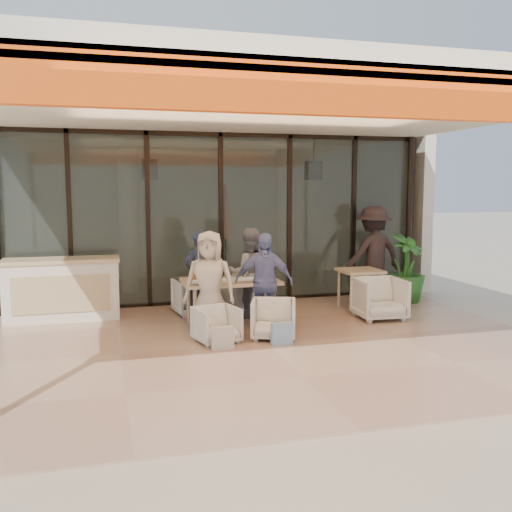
{
  "coord_description": "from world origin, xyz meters",
  "views": [
    {
      "loc": [
        -2.22,
        -7.46,
        2.21
      ],
      "look_at": [
        0.1,
        0.9,
        1.15
      ],
      "focal_mm": 40.0,
      "sensor_mm": 36.0,
      "label": 1
    }
  ],
  "objects_px": {
    "chair_near_right": "(273,317)",
    "diner_periwinkle": "(264,282)",
    "host_counter": "(62,289)",
    "dining_table": "(230,283)",
    "chair_far_left": "(195,295)",
    "diner_navy": "(199,276)",
    "potted_palm": "(406,268)",
    "diner_grey": "(249,273)",
    "chair_far_right": "(242,291)",
    "side_table": "(360,275)",
    "side_chair": "(380,297)",
    "standing_woman": "(373,254)",
    "chair_near_left": "(217,323)",
    "diner_cream": "(210,283)"
  },
  "relations": [
    {
      "from": "diner_navy",
      "to": "diner_grey",
      "type": "xyz_separation_m",
      "value": [
        0.84,
        0.0,
        0.02
      ]
    },
    {
      "from": "chair_near_left",
      "to": "standing_woman",
      "type": "relative_size",
      "value": 0.32
    },
    {
      "from": "chair_far_left",
      "to": "diner_cream",
      "type": "relative_size",
      "value": 0.44
    },
    {
      "from": "diner_navy",
      "to": "diner_periwinkle",
      "type": "relative_size",
      "value": 0.99
    },
    {
      "from": "diner_navy",
      "to": "diner_grey",
      "type": "height_order",
      "value": "diner_grey"
    },
    {
      "from": "diner_periwinkle",
      "to": "side_table",
      "type": "xyz_separation_m",
      "value": [
        2.06,
        0.94,
        -0.12
      ]
    },
    {
      "from": "diner_navy",
      "to": "diner_cream",
      "type": "xyz_separation_m",
      "value": [
        0.0,
        -0.9,
        0.03
      ]
    },
    {
      "from": "chair_near_right",
      "to": "diner_navy",
      "type": "relative_size",
      "value": 0.43
    },
    {
      "from": "chair_far_right",
      "to": "chair_near_right",
      "type": "height_order",
      "value": "chair_far_right"
    },
    {
      "from": "diner_cream",
      "to": "side_chair",
      "type": "xyz_separation_m",
      "value": [
        2.9,
        0.19,
        -0.39
      ]
    },
    {
      "from": "side_chair",
      "to": "standing_woman",
      "type": "xyz_separation_m",
      "value": [
        0.6,
        1.42,
        0.53
      ]
    },
    {
      "from": "diner_periwinkle",
      "to": "potted_palm",
      "type": "bearing_deg",
      "value": 39.16
    },
    {
      "from": "diner_navy",
      "to": "side_table",
      "type": "distance_m",
      "value": 2.91
    },
    {
      "from": "side_chair",
      "to": "standing_woman",
      "type": "height_order",
      "value": "standing_woman"
    },
    {
      "from": "chair_near_right",
      "to": "diner_grey",
      "type": "relative_size",
      "value": 0.42
    },
    {
      "from": "diner_grey",
      "to": "standing_woman",
      "type": "relative_size",
      "value": 0.83
    },
    {
      "from": "chair_far_right",
      "to": "side_table",
      "type": "bearing_deg",
      "value": 145.8
    },
    {
      "from": "standing_woman",
      "to": "chair_near_left",
      "type": "bearing_deg",
      "value": 23.35
    },
    {
      "from": "diner_cream",
      "to": "chair_near_right",
      "type": "bearing_deg",
      "value": -8.81
    },
    {
      "from": "host_counter",
      "to": "dining_table",
      "type": "bearing_deg",
      "value": -22.48
    },
    {
      "from": "chair_near_right",
      "to": "standing_woman",
      "type": "distance_m",
      "value": 3.45
    },
    {
      "from": "host_counter",
      "to": "diner_periwinkle",
      "type": "relative_size",
      "value": 1.22
    },
    {
      "from": "diner_periwinkle",
      "to": "side_chair",
      "type": "xyz_separation_m",
      "value": [
        2.06,
        0.19,
        -0.37
      ]
    },
    {
      "from": "diner_navy",
      "to": "potted_palm",
      "type": "distance_m",
      "value": 4.07
    },
    {
      "from": "chair_near_right",
      "to": "diner_grey",
      "type": "height_order",
      "value": "diner_grey"
    },
    {
      "from": "chair_near_left",
      "to": "diner_grey",
      "type": "relative_size",
      "value": 0.38
    },
    {
      "from": "diner_navy",
      "to": "side_chair",
      "type": "distance_m",
      "value": 3.01
    },
    {
      "from": "diner_cream",
      "to": "chair_far_right",
      "type": "bearing_deg",
      "value": 80.99
    },
    {
      "from": "diner_grey",
      "to": "standing_woman",
      "type": "height_order",
      "value": "standing_woman"
    },
    {
      "from": "chair_far_left",
      "to": "diner_periwinkle",
      "type": "distance_m",
      "value": 1.68
    },
    {
      "from": "host_counter",
      "to": "chair_far_left",
      "type": "distance_m",
      "value": 2.19
    },
    {
      "from": "diner_navy",
      "to": "standing_woman",
      "type": "relative_size",
      "value": 0.81
    },
    {
      "from": "host_counter",
      "to": "potted_palm",
      "type": "height_order",
      "value": "potted_palm"
    },
    {
      "from": "dining_table",
      "to": "side_chair",
      "type": "relative_size",
      "value": 1.92
    },
    {
      "from": "chair_far_left",
      "to": "side_table",
      "type": "bearing_deg",
      "value": 163.8
    },
    {
      "from": "chair_far_right",
      "to": "standing_woman",
      "type": "distance_m",
      "value": 2.73
    },
    {
      "from": "diner_cream",
      "to": "potted_palm",
      "type": "xyz_separation_m",
      "value": [
        4.05,
        1.34,
        -0.12
      ]
    },
    {
      "from": "chair_near_left",
      "to": "diner_cream",
      "type": "distance_m",
      "value": 0.7
    },
    {
      "from": "diner_grey",
      "to": "side_chair",
      "type": "xyz_separation_m",
      "value": [
        2.06,
        -0.71,
        -0.37
      ]
    },
    {
      "from": "chair_far_left",
      "to": "side_chair",
      "type": "distance_m",
      "value": 3.14
    },
    {
      "from": "standing_woman",
      "to": "potted_palm",
      "type": "bearing_deg",
      "value": 145.5
    },
    {
      "from": "potted_palm",
      "to": "standing_woman",
      "type": "bearing_deg",
      "value": 153.3
    },
    {
      "from": "chair_far_right",
      "to": "diner_navy",
      "type": "xyz_separation_m",
      "value": [
        -0.84,
        -0.5,
        0.38
      ]
    },
    {
      "from": "side_chair",
      "to": "standing_woman",
      "type": "distance_m",
      "value": 1.63
    },
    {
      "from": "chair_near_left",
      "to": "potted_palm",
      "type": "height_order",
      "value": "potted_palm"
    },
    {
      "from": "chair_near_left",
      "to": "chair_near_right",
      "type": "distance_m",
      "value": 0.84
    },
    {
      "from": "host_counter",
      "to": "side_table",
      "type": "relative_size",
      "value": 2.48
    },
    {
      "from": "chair_near_right",
      "to": "diner_periwinkle",
      "type": "bearing_deg",
      "value": 109.0
    },
    {
      "from": "diner_navy",
      "to": "side_table",
      "type": "xyz_separation_m",
      "value": [
        2.9,
        0.04,
        -0.11
      ]
    },
    {
      "from": "chair_far_right",
      "to": "chair_near_right",
      "type": "relative_size",
      "value": 1.13
    }
  ]
}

